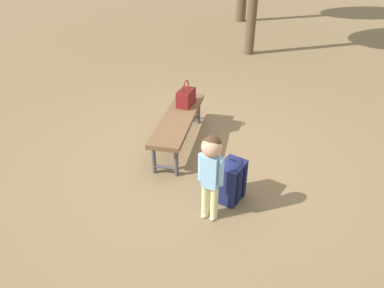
% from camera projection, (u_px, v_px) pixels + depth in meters
% --- Properties ---
extents(ground_plane, '(40.00, 40.00, 0.00)m').
position_uv_depth(ground_plane, '(192.00, 158.00, 4.47)').
color(ground_plane, brown).
rests_on(ground_plane, ground).
extents(park_bench, '(1.65, 0.69, 0.45)m').
position_uv_depth(park_bench, '(179.00, 120.00, 4.55)').
color(park_bench, brown).
rests_on(park_bench, ground).
extents(handbag, '(0.36, 0.28, 0.37)m').
position_uv_depth(handbag, '(186.00, 97.00, 4.75)').
color(handbag, maroon).
rests_on(handbag, park_bench).
extents(child_standing, '(0.20, 0.25, 0.97)m').
position_uv_depth(child_standing, '(211.00, 166.00, 3.20)').
color(child_standing, '#CCCC8C').
rests_on(child_standing, ground).
extents(backpack_large, '(0.39, 0.37, 0.53)m').
position_uv_depth(backpack_large, '(231.00, 179.00, 3.66)').
color(backpack_large, '#191E4C').
rests_on(backpack_large, ground).
extents(backpack_small, '(0.21, 0.20, 0.29)m').
position_uv_depth(backpack_small, '(210.00, 165.00, 4.09)').
color(backpack_small, '#4C2D66').
rests_on(backpack_small, ground).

